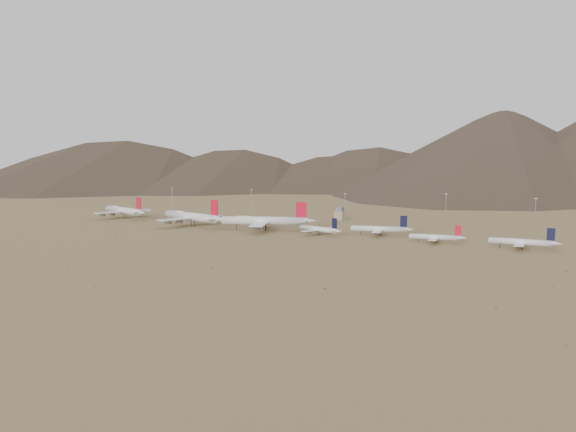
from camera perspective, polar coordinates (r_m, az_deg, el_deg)
The scene contains 16 objects.
ground at distance 423.03m, azimuth -4.97°, elevation -1.80°, with size 3000.00×3000.00×0.00m, color #9C7D50.
mountain_ridge at distance 1273.41m, azimuth 18.40°, elevation 9.89°, with size 4400.00×1000.00×300.00m.
widebody_west at distance 549.06m, azimuth -16.33°, elevation 0.54°, with size 69.42×55.05×21.25m.
widebody_centre at distance 473.34m, azimuth -9.72°, elevation -0.05°, with size 76.51×60.45×23.27m.
widebody_east at distance 438.97m, azimuth -2.39°, elevation -0.48°, with size 71.99×57.69×22.58m.
narrowbody_a at distance 413.64m, azimuth 3.22°, elevation -1.34°, with size 40.15×29.91×13.75m.
narrowbody_b at distance 415.91m, azimuth 9.40°, elevation -1.31°, with size 44.93×33.14×15.13m.
narrowbody_c at distance 387.83m, azimuth 14.85°, elevation -2.09°, with size 37.85×27.58×12.56m.
narrowbody_d at distance 379.23m, azimuth 22.78°, elevation -2.46°, with size 43.15×30.97×14.23m.
control_tower at distance 513.18m, azimuth 5.29°, elevation 0.17°, with size 8.00×8.00×12.00m.
mast_far_west at distance 612.43m, azimuth -11.68°, elevation 1.85°, with size 2.00×0.60×25.70m.
mast_west at distance 558.70m, azimuth -3.74°, elevation 1.57°, with size 2.00×0.60×25.70m.
mast_centre at distance 497.12m, azimuth 5.80°, elevation 1.00°, with size 2.00×0.60×25.70m.
mast_east at distance 507.82m, azimuth 15.74°, elevation 0.91°, with size 2.00×0.60×25.70m.
mast_far_east at distance 476.34m, azimuth 23.83°, elevation 0.30°, with size 2.00×0.60×25.70m.
desert_scrub at distance 356.23m, azimuth -13.30°, elevation -3.37°, with size 435.32×177.00×0.84m.
Camera 1 is at (232.75, -348.54, 57.47)m, focal length 35.00 mm.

